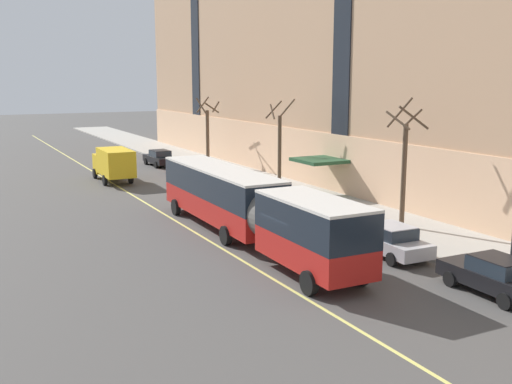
{
  "coord_description": "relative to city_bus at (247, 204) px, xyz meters",
  "views": [
    {
      "loc": [
        -13.5,
        -21.86,
        8.42
      ],
      "look_at": [
        2.68,
        8.95,
        1.8
      ],
      "focal_mm": 42.0,
      "sensor_mm": 36.0,
      "label": 1
    }
  ],
  "objects": [
    {
      "name": "parked_car_black_3",
      "position": [
        4.93,
        28.66,
        -1.23
      ],
      "size": [
        2.11,
        4.72,
        1.56
      ],
      "color": "black",
      "rests_on": "ground"
    },
    {
      "name": "parked_car_black_4",
      "position": [
        4.92,
        2.36,
        -1.23
      ],
      "size": [
        1.99,
        4.6,
        1.56
      ],
      "color": "black",
      "rests_on": "ground"
    },
    {
      "name": "parked_car_black_2",
      "position": [
        5.12,
        -11.46,
        -1.23
      ],
      "size": [
        2.03,
        4.55,
        1.56
      ],
      "color": "black",
      "rests_on": "ground"
    },
    {
      "name": "parked_car_white_6",
      "position": [
        4.92,
        13.73,
        -1.23
      ],
      "size": [
        1.97,
        4.82,
        1.56
      ],
      "color": "silver",
      "rests_on": "ground"
    },
    {
      "name": "street_tree_far_downtown",
      "position": [
        9.0,
        26.14,
        1.47
      ],
      "size": [
        1.96,
        1.9,
        6.54
      ],
      "color": "brown",
      "rests_on": "sidewalk"
    },
    {
      "name": "parked_car_red_5",
      "position": [
        5.04,
        22.34,
        -1.23
      ],
      "size": [
        2.0,
        4.57,
        1.56
      ],
      "color": "#B21E19",
      "rests_on": "ground"
    },
    {
      "name": "box_truck",
      "position": [
        -1.41,
        21.47,
        -0.41
      ],
      "size": [
        2.45,
        6.55,
        2.79
      ],
      "color": "gold",
      "rests_on": "ground"
    },
    {
      "name": "fire_hydrant",
      "position": [
        6.7,
        -1.8,
        -1.52
      ],
      "size": [
        0.42,
        0.24,
        0.72
      ],
      "color": "red",
      "rests_on": "sidewalk"
    },
    {
      "name": "ground_plane",
      "position": [
        -0.18,
        -5.19,
        -2.02
      ],
      "size": [
        260.0,
        260.0,
        0.0
      ],
      "primitive_type": "plane",
      "color": "#4C4947"
    },
    {
      "name": "lane_centerline",
      "position": [
        -1.7,
        -2.19,
        -2.01
      ],
      "size": [
        0.16,
        140.0,
        0.01
      ],
      "primitive_type": "cube",
      "color": "#E0D66B",
      "rests_on": "ground"
    },
    {
      "name": "city_bus",
      "position": [
        0.0,
        0.0,
        0.0
      ],
      "size": [
        3.08,
        19.09,
        3.45
      ],
      "color": "red",
      "rests_on": "ground"
    },
    {
      "name": "street_tree_mid_block",
      "position": [
        8.97,
        -1.67,
        1.72
      ],
      "size": [
        2.04,
        2.07,
        7.24
      ],
      "color": "brown",
      "rests_on": "sidewalk"
    },
    {
      "name": "sidewalk",
      "position": [
        9.07,
        -2.19,
        -1.94
      ],
      "size": [
        5.73,
        160.0,
        0.15
      ],
      "primitive_type": "cube",
      "color": "#ADA89E",
      "rests_on": "ground"
    },
    {
      "name": "street_tree_far_uptown",
      "position": [
        9.0,
        12.32,
        1.43
      ],
      "size": [
        1.93,
        1.59,
        6.76
      ],
      "color": "brown",
      "rests_on": "sidewalk"
    },
    {
      "name": "parked_car_silver_1",
      "position": [
        4.91,
        -5.39,
        -1.23
      ],
      "size": [
        2.15,
        4.79,
        1.56
      ],
      "color": "#B7B7BC",
      "rests_on": "ground"
    }
  ]
}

